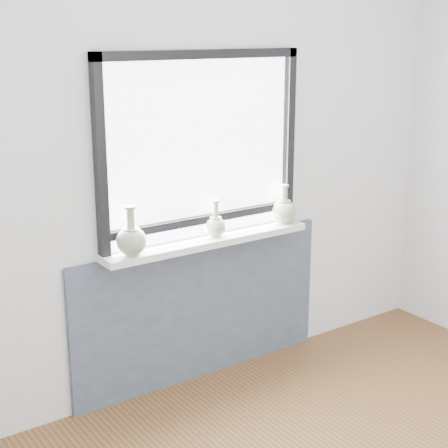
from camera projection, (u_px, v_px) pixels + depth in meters
back_wall at (198, 167)px, 3.91m from camera, size 3.60×0.02×2.60m
apron_panel at (202, 310)px, 4.12m from camera, size 1.70×0.03×0.86m
windowsill at (208, 241)px, 3.94m from camera, size 1.32×0.18×0.04m
window at (201, 143)px, 3.84m from camera, size 1.30×0.06×1.05m
vase_a at (131, 239)px, 3.61m from camera, size 0.17×0.17×0.27m
vase_b at (215, 225)px, 3.95m from camera, size 0.13×0.13×0.22m
vase_c at (284, 210)px, 4.22m from camera, size 0.16×0.16×0.24m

